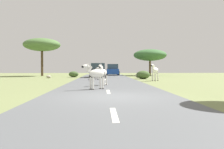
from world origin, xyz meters
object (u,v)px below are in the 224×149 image
zebra_3 (95,74)px  rock_2 (138,76)px  zebra_1 (98,70)px  car_0 (113,70)px  tree_0 (150,55)px  zebra_0 (103,73)px  zebra_2 (155,71)px  car_1 (97,71)px  bush_1 (143,75)px  bush_2 (74,74)px  tree_3 (42,45)px  rock_1 (49,77)px

zebra_3 → rock_2: 17.14m
zebra_1 → car_0: (2.02, 13.80, -0.16)m
tree_0 → rock_2: size_ratio=6.36×
zebra_0 → zebra_1: (-0.45, 8.18, 0.10)m
zebra_0 → zebra_2: (4.92, 6.31, 0.08)m
zebra_0 → car_1: bearing=-70.8°
bush_1 → bush_2: bearing=147.4°
zebra_1 → tree_3: size_ratio=0.30×
zebra_2 → tree_0: tree_0 is taller
zebra_2 → car_1: size_ratio=0.37×
bush_1 → zebra_2: bearing=-83.6°
rock_1 → rock_2: size_ratio=0.70×
tree_3 → car_0: bearing=10.8°
tree_0 → zebra_2: bearing=-99.4°
rock_2 → zebra_0: bearing=-108.2°
zebra_0 → bush_1: zebra_0 is taller
zebra_1 → tree_0: 15.94m
car_1 → tree_3: size_ratio=0.80×
car_0 → rock_1: 12.25m
zebra_0 → tree_3: (-8.92, 19.98, 3.68)m
rock_2 → bush_2: bearing=165.5°
tree_3 → zebra_0: bearing=-65.9°
zebra_3 → tree_3: tree_3 is taller
zebra_1 → zebra_3: zebra_1 is taller
zebra_1 → car_1: (-0.20, 5.65, -0.16)m
zebra_2 → zebra_3: zebra_2 is taller
car_1 → car_0: bearing=71.2°
zebra_1 → rock_1: bearing=-56.4°
tree_3 → rock_1: bearing=-71.0°
zebra_2 → rock_2: zebra_2 is taller
zebra_3 → zebra_2: bearing=-64.1°
car_1 → tree_0: size_ratio=0.86×
zebra_3 → car_0: bearing=-38.7°
bush_1 → rock_1: size_ratio=2.64×
zebra_3 → car_0: size_ratio=0.33×
car_0 → rock_1: car_0 is taller
zebra_3 → car_1: car_1 is taller
zebra_2 → tree_0: size_ratio=0.32×
car_0 → bush_2: 8.36m
tree_3 → rock_2: tree_3 is taller
zebra_0 → car_1: (-0.65, 13.83, -0.06)m
car_1 → tree_0: tree_0 is taller
zebra_0 → rock_2: 14.18m
zebra_1 → tree_0: (7.93, 13.66, 2.20)m
tree_3 → rock_1: size_ratio=9.68×
tree_0 → bush_2: size_ratio=4.09×
zebra_1 → tree_3: tree_3 is taller
car_0 → rock_2: bearing=-71.3°
zebra_1 → bush_1: 5.39m
car_0 → rock_1: (-7.98, -9.27, -0.68)m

